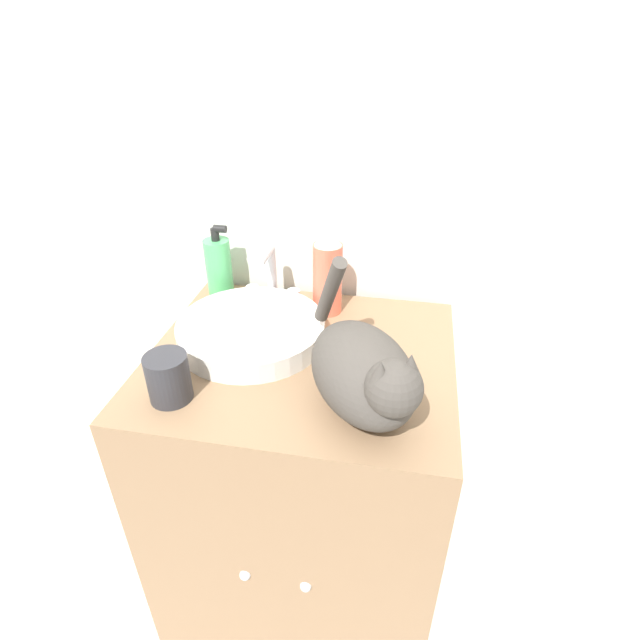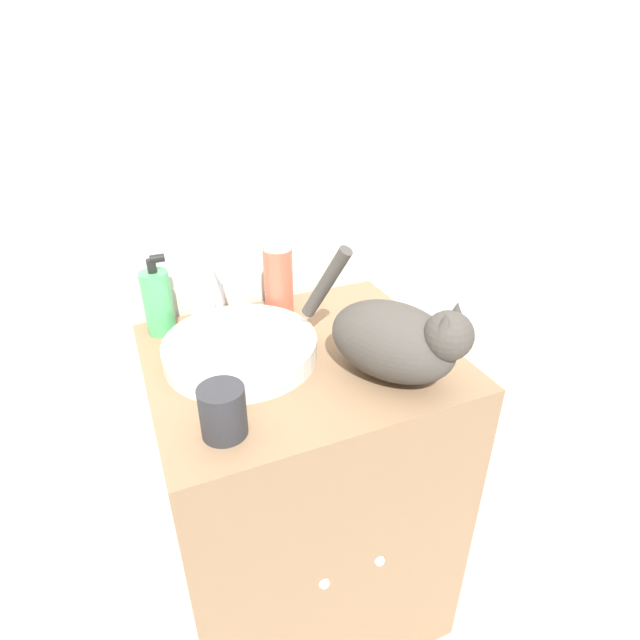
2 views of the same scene
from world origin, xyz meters
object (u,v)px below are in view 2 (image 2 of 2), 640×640
object	(u,v)px
soap_bottle	(158,301)
cup	(223,411)
spray_bottle	(278,277)
cat	(397,339)

from	to	relation	value
soap_bottle	cup	bearing A→B (deg)	-83.07
spray_bottle	cup	bearing A→B (deg)	-121.83
spray_bottle	soap_bottle	bearing A→B (deg)	174.37
cat	cup	distance (m)	0.36
cat	spray_bottle	xyz separation A→B (m)	(-0.12, 0.33, 0.02)
cat	soap_bottle	world-z (taller)	cat
cat	cup	world-z (taller)	cat
spray_bottle	cat	bearing A→B (deg)	-69.64
cat	cup	xyz separation A→B (m)	(-0.35, -0.03, -0.04)
cat	spray_bottle	size ratio (longest dim) A/B	1.69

